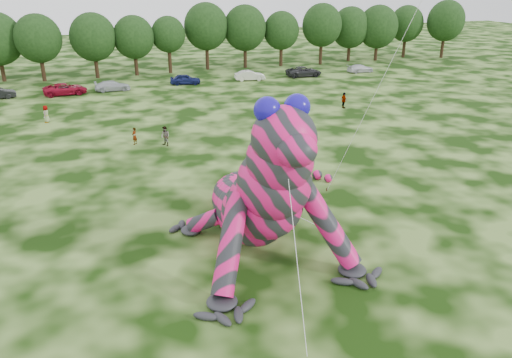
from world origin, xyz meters
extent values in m
plane|color=#16330A|center=(0.00, 0.00, 0.00)|extent=(240.00, 240.00, 0.00)
cylinder|color=silver|center=(5.62, 4.75, 7.74)|extent=(0.02, 0.02, 16.64)
cylinder|color=#382314|center=(3.70, 7.11, 0.12)|extent=(0.08, 0.08, 0.24)
imported|color=maroon|center=(-14.52, 46.12, 0.76)|extent=(5.71, 3.15, 1.51)
imported|color=#B9BEC3|center=(-8.56, 46.60, 0.67)|extent=(4.63, 1.92, 1.34)
imported|color=#141C52|center=(1.52, 47.65, 0.73)|extent=(4.53, 2.55, 1.45)
imported|color=silver|center=(11.05, 47.44, 0.72)|extent=(4.55, 2.07, 1.45)
imported|color=#252528|center=(19.81, 47.66, 0.75)|extent=(5.54, 2.75, 1.51)
imported|color=silver|center=(29.74, 47.93, 0.63)|extent=(4.41, 1.97, 1.26)
imported|color=gray|center=(-5.61, 21.13, 0.90)|extent=(1.05, 1.10, 1.80)
imported|color=gray|center=(4.71, 17.87, 0.86)|extent=(1.21, 1.63, 1.71)
imported|color=gray|center=(-16.19, 32.96, 0.90)|extent=(0.81, 1.01, 1.79)
imported|color=gray|center=(-8.22, 22.45, 0.79)|extent=(0.65, 0.69, 1.59)
imported|color=gray|center=(16.30, 28.26, 0.92)|extent=(0.49, 1.10, 1.85)
camera|label=1|loc=(-11.75, -22.44, 14.46)|focal=35.00mm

